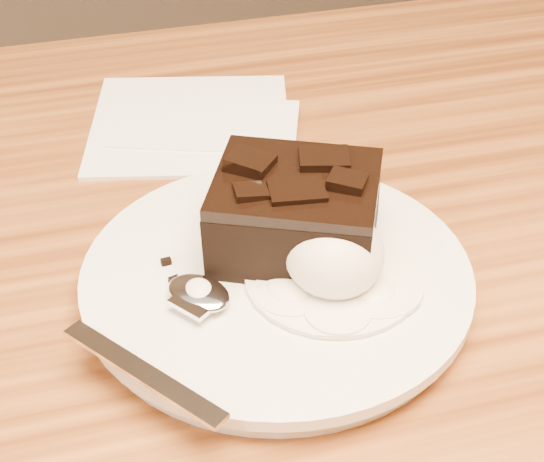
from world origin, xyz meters
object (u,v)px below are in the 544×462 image
object	(u,v)px
plate	(277,282)
ice_cream_scoop	(334,253)
spoon	(199,295)
napkin	(190,122)
brownie	(296,217)

from	to	relation	value
plate	ice_cream_scoop	bearing A→B (deg)	-31.68
spoon	ice_cream_scoop	bearing A→B (deg)	-38.33
ice_cream_scoop	napkin	xyz separation A→B (m)	(-0.04, 0.23, -0.04)
brownie	napkin	xyz separation A→B (m)	(-0.03, 0.19, -0.04)
plate	napkin	size ratio (longest dim) A/B	1.50
plate	brownie	world-z (taller)	brownie
brownie	spoon	size ratio (longest dim) A/B	0.60
brownie	spoon	xyz separation A→B (m)	(-0.07, -0.03, -0.02)
plate	ice_cream_scoop	xyz separation A→B (m)	(0.03, -0.02, 0.03)
brownie	napkin	distance (m)	0.20
plate	spoon	distance (m)	0.05
ice_cream_scoop	spoon	distance (m)	0.08
brownie	ice_cream_scoop	xyz separation A→B (m)	(0.01, -0.04, -0.00)
brownie	spoon	distance (m)	0.08
plate	napkin	world-z (taller)	plate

